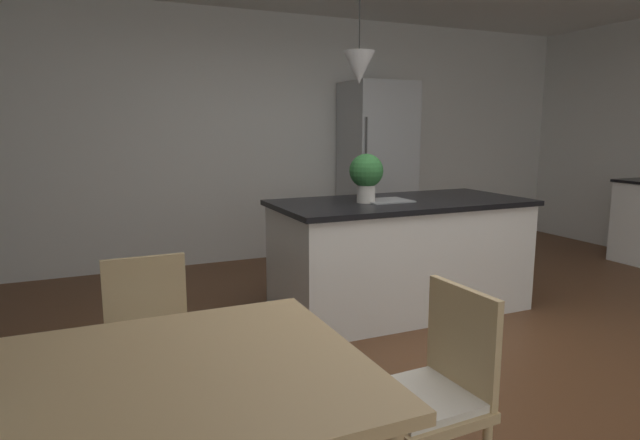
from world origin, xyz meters
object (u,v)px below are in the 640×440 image
at_px(dining_table, 8,422).
at_px(chair_far_right, 151,347).
at_px(potted_plant_on_island, 366,174).
at_px(refrigerator, 377,170).
at_px(chair_kitchen_end, 433,392).
at_px(kitchen_island, 400,254).

height_order(dining_table, chair_far_right, chair_far_right).
bearing_deg(potted_plant_on_island, refrigerator, 57.90).
xyz_separation_m(chair_far_right, refrigerator, (2.87, 2.94, 0.51)).
bearing_deg(chair_kitchen_end, kitchen_island, 60.81).
xyz_separation_m(chair_kitchen_end, refrigerator, (1.94, 3.82, 0.51)).
relative_size(refrigerator, potted_plant_on_island, 5.29).
bearing_deg(dining_table, chair_kitchen_end, 0.09).
height_order(kitchen_island, refrigerator, refrigerator).
relative_size(chair_far_right, kitchen_island, 0.43).
relative_size(dining_table, chair_kitchen_end, 2.35).
distance_m(dining_table, kitchen_island, 3.25).
relative_size(dining_table, kitchen_island, 1.01).
relative_size(kitchen_island, potted_plant_on_island, 5.43).
xyz_separation_m(chair_kitchen_end, kitchen_island, (1.13, 2.03, -0.01)).
height_order(kitchen_island, potted_plant_on_island, potted_plant_on_island).
distance_m(chair_kitchen_end, kitchen_island, 2.32).
xyz_separation_m(dining_table, potted_plant_on_island, (2.20, 2.03, 0.44)).
xyz_separation_m(kitchen_island, refrigerator, (0.81, 1.80, 0.53)).
bearing_deg(refrigerator, chair_kitchen_end, -116.88).
relative_size(chair_kitchen_end, potted_plant_on_island, 2.33).
bearing_deg(chair_far_right, chair_kitchen_end, -43.34).
bearing_deg(chair_far_right, kitchen_island, 29.00).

